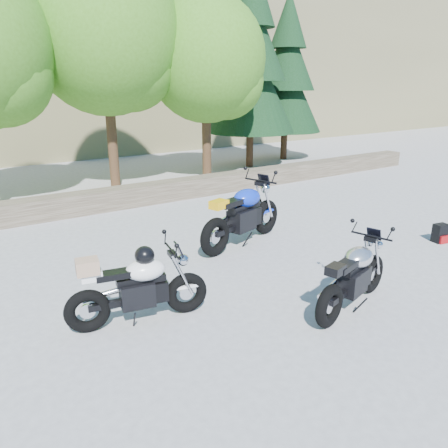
{
  "coord_description": "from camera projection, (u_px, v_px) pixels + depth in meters",
  "views": [
    {
      "loc": [
        -3.6,
        -4.63,
        2.94
      ],
      "look_at": [
        0.2,
        1.0,
        0.75
      ],
      "focal_mm": 35.0,
      "sensor_mm": 36.0,
      "label": 1
    }
  ],
  "objects": [
    {
      "name": "ground",
      "position": [
        251.0,
        292.0,
        6.47
      ],
      "size": [
        90.0,
        90.0,
        0.0
      ],
      "primitive_type": "plane",
      "color": "gray",
      "rests_on": "ground"
    },
    {
      "name": "white_bike",
      "position": [
        137.0,
        286.0,
        5.5
      ],
      "size": [
        1.83,
        0.63,
        1.02
      ],
      "rotation": [
        0.0,
        0.0,
        -0.2
      ],
      "color": "black",
      "rests_on": "ground"
    },
    {
      "name": "silver_bike",
      "position": [
        354.0,
        277.0,
        5.88
      ],
      "size": [
        1.83,
        0.71,
        0.93
      ],
      "rotation": [
        0.0,
        0.0,
        0.26
      ],
      "color": "black",
      "rests_on": "ground"
    },
    {
      "name": "blue_bike",
      "position": [
        243.0,
        216.0,
        8.24
      ],
      "size": [
        2.25,
        0.93,
        1.16
      ],
      "rotation": [
        0.0,
        0.0,
        0.29
      ],
      "color": "black",
      "rests_on": "ground"
    },
    {
      "name": "conifer_far",
      "position": [
        287.0,
        75.0,
        16.88
      ],
      "size": [
        2.82,
        2.82,
        6.27
      ],
      "color": "#382314",
      "rests_on": "ground"
    },
    {
      "name": "hillside",
      "position": [
        24.0,
        9.0,
        27.85
      ],
      "size": [
        80.0,
        30.0,
        15.0
      ],
      "primitive_type": "cube",
      "color": "#696641",
      "rests_on": "ground"
    },
    {
      "name": "tree_decid_mid",
      "position": [
        109.0,
        40.0,
        11.66
      ],
      "size": [
        4.08,
        4.08,
        6.24
      ],
      "color": "#382314",
      "rests_on": "ground"
    },
    {
      "name": "stone_wall",
      "position": [
        115.0,
        198.0,
        10.73
      ],
      "size": [
        22.0,
        0.55,
        0.5
      ],
      "primitive_type": "cube",
      "color": "#483F30",
      "rests_on": "ground"
    },
    {
      "name": "backpack",
      "position": [
        440.0,
        233.0,
        8.44
      ],
      "size": [
        0.3,
        0.27,
        0.36
      ],
      "rotation": [
        0.0,
        0.0,
        -0.18
      ],
      "color": "black",
      "rests_on": "ground"
    },
    {
      "name": "tree_decid_right",
      "position": [
        210.0,
        64.0,
        12.84
      ],
      "size": [
        3.54,
        3.54,
        5.41
      ],
      "color": "#382314",
      "rests_on": "ground"
    },
    {
      "name": "conifer_near",
      "position": [
        251.0,
        61.0,
        15.11
      ],
      "size": [
        3.17,
        3.17,
        7.06
      ],
      "color": "#382314",
      "rests_on": "ground"
    }
  ]
}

